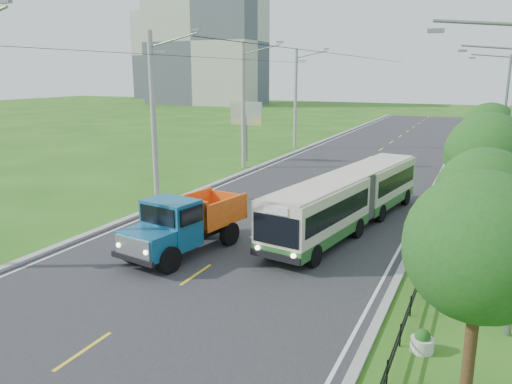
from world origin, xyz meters
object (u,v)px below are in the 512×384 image
Objects in this scene: streetlight_far at (503,109)px; dump_truck at (185,221)px; pole_near at (154,117)px; billboard_left at (246,117)px; tree_back at (490,127)px; planter_mid at (458,207)px; bus at (349,196)px; pole_far at (296,99)px; planter_near at (446,251)px; tree_front at (483,254)px; tree_fourth at (489,150)px; streetlight_mid at (508,126)px; tree_third at (489,159)px; tree_fifth at (490,133)px; tree_second at (486,201)px; planter_front at (422,342)px; pole_mid at (244,105)px; planter_far at (465,180)px.

streetlight_far is 29.03m from dump_truck.
billboard_left is at bearing 94.72° from pole_near.
planter_mid is at bearing -95.91° from tree_back.
tree_back reaches higher than bus.
pole_far reaches higher than tree_back.
billboard_left is (-18.10, 18.00, 3.58)m from planter_near.
bus is at bearing -131.65° from planter_mid.
tree_front is 0.39× the size of bus.
tree_fourth is 1.54m from streetlight_mid.
pole_near is 18.23m from planter_mid.
pole_near reaches higher than tree_third.
tree_fifth is (18.12, -12.86, -1.24)m from pole_far.
tree_second is 6.02m from tree_third.
tree_fourth is 3.53m from planter_mid.
pole_near is at bearing 177.29° from tree_third.
streetlight_mid is 17.60m from dump_truck.
bus reaches higher than planter_front.
tree_fifth is 7.97m from streetlight_far.
pole_mid reaches higher than planter_mid.
streetlight_mid is at bearing -26.40° from billboard_left.
planter_front is at bearing -55.16° from billboard_left.
pole_near is 26.80m from streetlight_far.
tree_fifth reaches higher than tree_second.
pole_far reaches higher than bus.
pole_mid is at bearing 90.00° from pole_near.
dump_truck reaches higher than planter_far.
billboard_left is at bearing 153.01° from tree_fourth.
tree_third is at bearing 90.00° from tree_second.
pole_near is 1.85× the size of tree_fourth.
streetlight_far reaches higher than planter_far.
tree_fifth is 1.05× the size of tree_back.
pole_mid is 1.89× the size of tree_second.
tree_fifth is at bearing 31.59° from pole_near.
tree_fifth is at bearing 97.29° from streetlight_mid.
tree_front reaches higher than bus.
planter_mid is at bearing 96.05° from tree_second.
dump_truck is at bearing 153.28° from tree_front.
tree_fourth is at bearing 90.00° from tree_second.
tree_second is 0.84× the size of dump_truck.
pole_far is at bearing 120.42° from tree_second.
tree_fifth is 8.66× the size of planter_near.
pole_mid is at bearing 126.09° from tree_front.
pole_near reaches higher than bus.
pole_far is 14.93× the size of planter_mid.
pole_near is 0.70× the size of bus.
tree_front is 18.00m from tree_fourth.
pole_mid is 20.45m from dump_truck.
planter_front is (-1.26, -10.14, -3.70)m from tree_third.
tree_second is at bearing -93.79° from streetlight_mid.
pole_far is at bearing 133.85° from tree_fourth.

